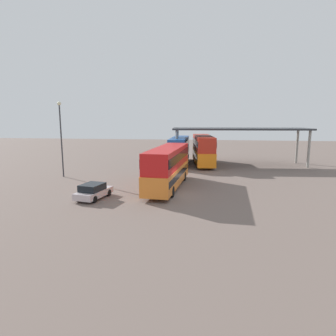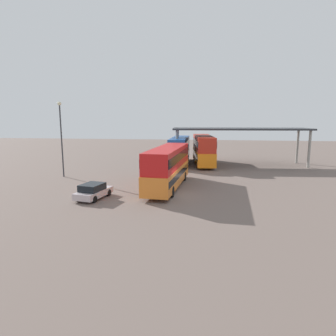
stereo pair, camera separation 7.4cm
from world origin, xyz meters
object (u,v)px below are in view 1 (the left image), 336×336
parked_hatchback (93,191)px  double_decker_mid_row (203,149)px  double_decker_near_canopy (179,149)px  double_decker_main (168,166)px  lamppost_tall (61,131)px

parked_hatchback → double_decker_mid_row: size_ratio=0.35×
double_decker_near_canopy → double_decker_main: bearing=-178.9°
double_decker_mid_row → lamppost_tall: bearing=118.8°
double_decker_mid_row → double_decker_near_canopy: bearing=77.6°
double_decker_near_canopy → double_decker_mid_row: 3.69m
double_decker_main → double_decker_near_canopy: bearing=5.6°
parked_hatchback → lamppost_tall: bearing=51.2°
double_decker_main → double_decker_near_canopy: 15.78m
parked_hatchback → lamppost_tall: lamppost_tall is taller
double_decker_near_canopy → double_decker_mid_row: bearing=-96.3°
double_decker_mid_row → parked_hatchback: bearing=149.4°
double_decker_main → double_decker_mid_row: double_decker_mid_row is taller
parked_hatchback → lamppost_tall: size_ratio=0.45×
parked_hatchback → double_decker_near_canopy: bearing=-3.5°
double_decker_mid_row → lamppost_tall: (-16.53, -11.61, 3.09)m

